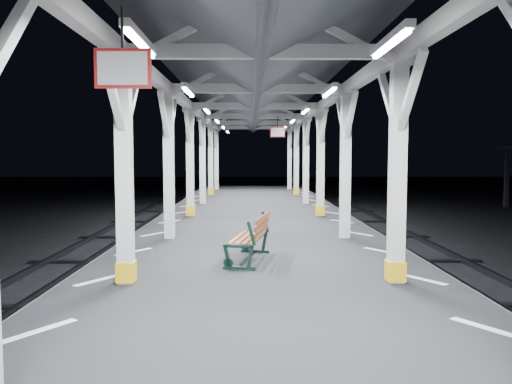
{
  "coord_description": "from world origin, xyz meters",
  "views": [
    {
      "loc": [
        -0.16,
        -5.29,
        2.91
      ],
      "look_at": [
        -0.05,
        4.11,
        2.2
      ],
      "focal_mm": 35.0,
      "sensor_mm": 36.0,
      "label": 1
    }
  ],
  "objects": [
    {
      "name": "platform",
      "position": [
        0.0,
        0.0,
        0.5
      ],
      "size": [
        6.0,
        50.0,
        1.0
      ],
      "primitive_type": "cube",
      "color": "black",
      "rests_on": "ground"
    },
    {
      "name": "hazard_stripes_left",
      "position": [
        -2.45,
        0.0,
        1.0
      ],
      "size": [
        1.0,
        48.0,
        0.01
      ],
      "primitive_type": "cube",
      "color": "silver",
      "rests_on": "platform"
    },
    {
      "name": "hazard_stripes_right",
      "position": [
        2.45,
        0.0,
        1.0
      ],
      "size": [
        1.0,
        48.0,
        0.01
      ],
      "primitive_type": "cube",
      "color": "silver",
      "rests_on": "platform"
    },
    {
      "name": "bench_mid",
      "position": [
        -0.12,
        3.55,
        1.44
      ],
      "size": [
        0.84,
        1.6,
        0.83
      ],
      "rotation": [
        0.0,
        0.0,
        -0.19
      ],
      "color": "#122D24",
      "rests_on": "platform"
    }
  ]
}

